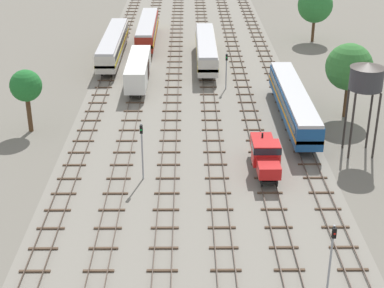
{
  "coord_description": "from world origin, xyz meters",
  "views": [
    {
      "loc": [
        -0.48,
        -24.48,
        28.29
      ],
      "look_at": [
        0.0,
        33.49,
        1.5
      ],
      "focal_mm": 56.7,
      "sensor_mm": 36.0,
      "label": 1
    }
  ],
  "objects_px": {
    "freight_boxcar_left_mid": "(138,69)",
    "signal_post_near": "(226,67)",
    "diesel_railcar_left_farther": "(147,29)",
    "signal_post_nearest": "(332,250)",
    "signal_post_mid": "(142,145)",
    "passenger_coach_right_near": "(293,101)",
    "water_tower": "(366,78)",
    "diesel_railcar_centre_midfar": "(206,48)",
    "shunter_loco_centre_right_nearest": "(265,154)",
    "passenger_coach_far_left_far": "(113,44)"
  },
  "relations": [
    {
      "from": "diesel_railcar_centre_midfar",
      "to": "water_tower",
      "type": "bearing_deg",
      "value": -64.19
    },
    {
      "from": "freight_boxcar_left_mid",
      "to": "diesel_railcar_centre_midfar",
      "type": "relative_size",
      "value": 0.68
    },
    {
      "from": "passenger_coach_far_left_far",
      "to": "passenger_coach_right_near",
      "type": "bearing_deg",
      "value": -46.73
    },
    {
      "from": "passenger_coach_right_near",
      "to": "signal_post_mid",
      "type": "relative_size",
      "value": 3.72
    },
    {
      "from": "diesel_railcar_centre_midfar",
      "to": "signal_post_mid",
      "type": "bearing_deg",
      "value": -100.97
    },
    {
      "from": "diesel_railcar_left_farther",
      "to": "signal_post_nearest",
      "type": "bearing_deg",
      "value": -75.73
    },
    {
      "from": "water_tower",
      "to": "signal_post_mid",
      "type": "bearing_deg",
      "value": -165.54
    },
    {
      "from": "shunter_loco_centre_right_nearest",
      "to": "water_tower",
      "type": "distance_m",
      "value": 13.1
    },
    {
      "from": "passenger_coach_right_near",
      "to": "signal_post_near",
      "type": "height_order",
      "value": "signal_post_near"
    },
    {
      "from": "passenger_coach_right_near",
      "to": "signal_post_mid",
      "type": "xyz_separation_m",
      "value": [
        -17.06,
        -14.67,
        1.11
      ]
    },
    {
      "from": "signal_post_near",
      "to": "water_tower",
      "type": "bearing_deg",
      "value": -57.84
    },
    {
      "from": "freight_boxcar_left_mid",
      "to": "signal_post_near",
      "type": "height_order",
      "value": "signal_post_near"
    },
    {
      "from": "diesel_railcar_left_farther",
      "to": "diesel_railcar_centre_midfar",
      "type": "bearing_deg",
      "value": -51.23
    },
    {
      "from": "shunter_loco_centre_right_nearest",
      "to": "signal_post_mid",
      "type": "xyz_separation_m",
      "value": [
        -12.18,
        -1.51,
        1.72
      ]
    },
    {
      "from": "freight_boxcar_left_mid",
      "to": "signal_post_near",
      "type": "relative_size",
      "value": 2.78
    },
    {
      "from": "passenger_coach_right_near",
      "to": "water_tower",
      "type": "relative_size",
      "value": 2.18
    },
    {
      "from": "passenger_coach_far_left_far",
      "to": "diesel_railcar_left_farther",
      "type": "relative_size",
      "value": 1.07
    },
    {
      "from": "water_tower",
      "to": "freight_boxcar_left_mid",
      "type": "bearing_deg",
      "value": 138.64
    },
    {
      "from": "passenger_coach_far_left_far",
      "to": "diesel_railcar_left_farther",
      "type": "xyz_separation_m",
      "value": [
        4.87,
        9.31,
        -0.02
      ]
    },
    {
      "from": "shunter_loco_centre_right_nearest",
      "to": "passenger_coach_right_near",
      "type": "height_order",
      "value": "passenger_coach_right_near"
    },
    {
      "from": "shunter_loco_centre_right_nearest",
      "to": "passenger_coach_far_left_far",
      "type": "height_order",
      "value": "passenger_coach_far_left_far"
    },
    {
      "from": "passenger_coach_right_near",
      "to": "diesel_railcar_left_farther",
      "type": "bearing_deg",
      "value": 118.98
    },
    {
      "from": "signal_post_near",
      "to": "diesel_railcar_centre_midfar",
      "type": "bearing_deg",
      "value": 102.24
    },
    {
      "from": "freight_boxcar_left_mid",
      "to": "diesel_railcar_centre_midfar",
      "type": "distance_m",
      "value": 13.76
    },
    {
      "from": "freight_boxcar_left_mid",
      "to": "diesel_railcar_centre_midfar",
      "type": "height_order",
      "value": "diesel_railcar_centre_midfar"
    },
    {
      "from": "passenger_coach_right_near",
      "to": "water_tower",
      "type": "xyz_separation_m",
      "value": [
        5.66,
        -8.81,
        5.85
      ]
    },
    {
      "from": "shunter_loco_centre_right_nearest",
      "to": "signal_post_nearest",
      "type": "xyz_separation_m",
      "value": [
        2.44,
        -18.71,
        1.44
      ]
    },
    {
      "from": "diesel_railcar_centre_midfar",
      "to": "passenger_coach_right_near",
      "type": "bearing_deg",
      "value": -67.08
    },
    {
      "from": "passenger_coach_right_near",
      "to": "water_tower",
      "type": "bearing_deg",
      "value": -57.26
    },
    {
      "from": "shunter_loco_centre_right_nearest",
      "to": "diesel_railcar_centre_midfar",
      "type": "height_order",
      "value": "diesel_railcar_centre_midfar"
    },
    {
      "from": "passenger_coach_right_near",
      "to": "signal_post_nearest",
      "type": "relative_size",
      "value": 4.04
    },
    {
      "from": "passenger_coach_right_near",
      "to": "water_tower",
      "type": "distance_m",
      "value": 11.99
    },
    {
      "from": "passenger_coach_right_near",
      "to": "diesel_railcar_left_farther",
      "type": "height_order",
      "value": "same"
    },
    {
      "from": "passenger_coach_right_near",
      "to": "signal_post_near",
      "type": "relative_size",
      "value": 4.36
    },
    {
      "from": "passenger_coach_far_left_far",
      "to": "water_tower",
      "type": "xyz_separation_m",
      "value": [
        30.03,
        -34.69,
        5.85
      ]
    },
    {
      "from": "diesel_railcar_centre_midfar",
      "to": "signal_post_nearest",
      "type": "xyz_separation_m",
      "value": [
        7.31,
        -54.92,
        0.86
      ]
    },
    {
      "from": "signal_post_near",
      "to": "signal_post_mid",
      "type": "distance_m",
      "value": 28.23
    },
    {
      "from": "freight_boxcar_left_mid",
      "to": "passenger_coach_right_near",
      "type": "bearing_deg",
      "value": -34.39
    },
    {
      "from": "passenger_coach_far_left_far",
      "to": "signal_post_near",
      "type": "relative_size",
      "value": 4.36
    },
    {
      "from": "passenger_coach_right_near",
      "to": "diesel_railcar_centre_midfar",
      "type": "relative_size",
      "value": 1.07
    },
    {
      "from": "passenger_coach_far_left_far",
      "to": "diesel_railcar_left_farther",
      "type": "bearing_deg",
      "value": 62.36
    },
    {
      "from": "signal_post_mid",
      "to": "signal_post_near",
      "type": "bearing_deg",
      "value": 69.8
    },
    {
      "from": "shunter_loco_centre_right_nearest",
      "to": "passenger_coach_right_near",
      "type": "distance_m",
      "value": 14.04
    },
    {
      "from": "passenger_coach_right_near",
      "to": "passenger_coach_far_left_far",
      "type": "height_order",
      "value": "same"
    },
    {
      "from": "freight_boxcar_left_mid",
      "to": "passenger_coach_far_left_far",
      "type": "bearing_deg",
      "value": 111.26
    },
    {
      "from": "passenger_coach_far_left_far",
      "to": "signal_post_nearest",
      "type": "bearing_deg",
      "value": -69.2
    },
    {
      "from": "shunter_loco_centre_right_nearest",
      "to": "diesel_railcar_left_farther",
      "type": "height_order",
      "value": "diesel_railcar_left_farther"
    },
    {
      "from": "signal_post_mid",
      "to": "water_tower",
      "type": "bearing_deg",
      "value": 14.46
    },
    {
      "from": "shunter_loco_centre_right_nearest",
      "to": "passenger_coach_right_near",
      "type": "relative_size",
      "value": 0.38
    },
    {
      "from": "freight_boxcar_left_mid",
      "to": "diesel_railcar_left_farther",
      "type": "height_order",
      "value": "diesel_railcar_left_farther"
    }
  ]
}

